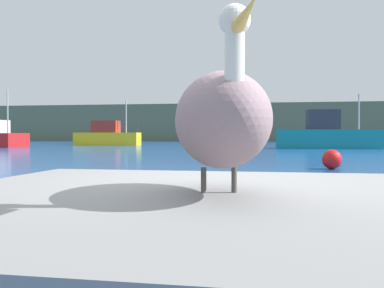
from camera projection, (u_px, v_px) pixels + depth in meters
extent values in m
plane|color=#194C93|center=(234.00, 285.00, 3.32)|extent=(260.00, 260.00, 0.00)
cube|color=#5B664C|center=(270.00, 123.00, 71.28)|extent=(140.00, 13.27, 5.69)
cube|color=gray|center=(220.00, 269.00, 2.37)|extent=(3.31, 2.87, 0.81)
ellipsoid|color=gray|center=(221.00, 120.00, 2.36)|extent=(0.75, 1.16, 0.51)
cylinder|color=white|center=(235.00, 65.00, 1.98)|extent=(0.09, 0.09, 0.31)
sphere|color=white|center=(235.00, 20.00, 1.97)|extent=(0.14, 0.14, 0.14)
cone|color=gold|center=(247.00, 12.00, 1.73)|extent=(0.15, 0.35, 0.09)
cylinder|color=#4C4742|center=(234.00, 180.00, 2.42)|extent=(0.03, 0.03, 0.14)
cylinder|color=#4C4742|center=(204.00, 180.00, 2.41)|extent=(0.03, 0.03, 0.14)
cube|color=yellow|center=(107.00, 139.00, 44.12)|extent=(6.47, 2.00, 1.25)
cube|color=maroon|center=(106.00, 127.00, 44.12)|extent=(2.58, 1.67, 1.18)
cylinder|color=#B2B2B2|center=(126.00, 117.00, 43.78)|extent=(0.12, 0.12, 3.12)
cylinder|color=#3F382D|center=(138.00, 129.00, 43.64)|extent=(0.10, 0.10, 0.70)
cylinder|color=#B2B2B2|center=(8.00, 111.00, 37.57)|extent=(0.12, 0.12, 3.72)
cube|color=teal|center=(328.00, 139.00, 34.21)|extent=(7.77, 2.82, 1.46)
cube|color=#2D333D|center=(323.00, 120.00, 34.22)|extent=(2.40, 2.28, 1.50)
cylinder|color=#B2B2B2|center=(359.00, 112.00, 33.87)|extent=(0.12, 0.12, 2.69)
sphere|color=red|center=(332.00, 159.00, 14.23)|extent=(0.62, 0.62, 0.62)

